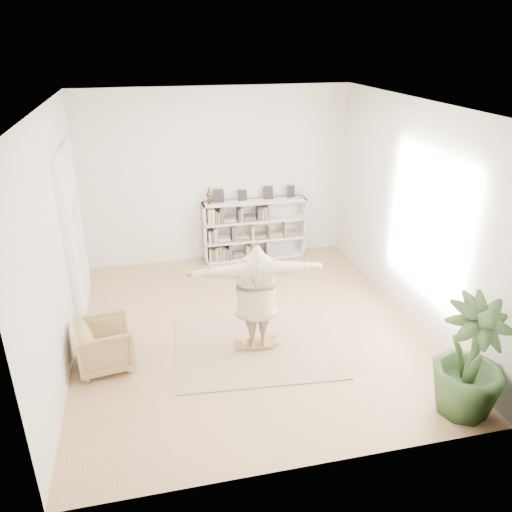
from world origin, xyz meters
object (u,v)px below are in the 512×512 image
at_px(person, 257,294).
at_px(rocker_board, 257,343).
at_px(bookshelf, 254,230).
at_px(armchair, 105,345).
at_px(houseplant, 471,359).

bearing_deg(person, rocker_board, -175.31).
bearing_deg(bookshelf, person, -102.05).
xyz_separation_m(armchair, houseplant, (4.53, -2.01, 0.45)).
xyz_separation_m(person, houseplant, (2.28, -1.98, -0.15)).
bearing_deg(person, bookshelf, -97.35).
bearing_deg(bookshelf, rocker_board, -102.05).
bearing_deg(bookshelf, houseplant, -73.83).
xyz_separation_m(bookshelf, person, (-0.72, -3.38, 0.31)).
distance_m(bookshelf, rocker_board, 3.51).
relative_size(armchair, houseplant, 0.49).
height_order(bookshelf, rocker_board, bookshelf).
height_order(rocker_board, person, person).
xyz_separation_m(rocker_board, houseplant, (2.28, -1.98, 0.74)).
distance_m(rocker_board, person, 0.88).
height_order(armchair, houseplant, houseplant).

